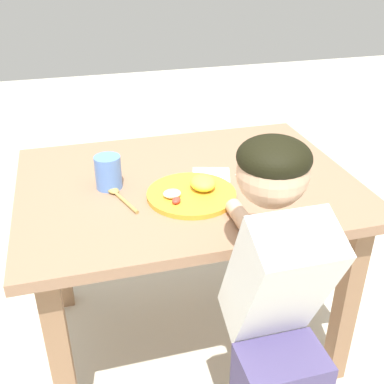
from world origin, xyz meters
The scene contains 8 objects.
ground_plane centered at (0.00, 0.00, 0.00)m, with size 8.00×8.00×0.00m, color beige.
dining_table centered at (0.00, 0.00, 0.58)m, with size 1.07×0.80×0.68m.
plate centered at (-0.01, -0.11, 0.70)m, with size 0.27×0.27×0.06m.
fork centered at (0.19, -0.10, 0.69)m, with size 0.06×0.19×0.01m.
spoon centered at (-0.23, -0.05, 0.69)m, with size 0.08×0.18×0.02m.
drinking_cup centered at (-0.25, 0.02, 0.74)m, with size 0.08×0.08×0.11m, color #5783D6.
person centered at (0.08, -0.55, 0.54)m, with size 0.21×0.45×1.01m.
napkin centered at (0.09, 0.01, 0.69)m, with size 0.12×0.11×0.00m, color white.
Camera 1 is at (-0.34, -1.32, 1.39)m, focal length 44.24 mm.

